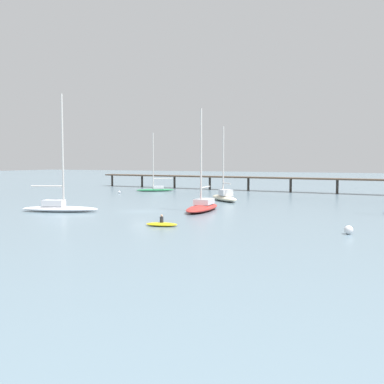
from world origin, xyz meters
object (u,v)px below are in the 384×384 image
object	(u,v)px
pier	(325,174)
sailboat_red	(202,205)
sailboat_white	(59,206)
mooring_buoy_outer	(119,192)
dinghy_yellow	(162,224)
mooring_buoy_near	(349,230)
sailboat_cream	(224,196)
sailboat_green	(156,188)

from	to	relation	value
pier	sailboat_red	xyz separation A→B (m)	(-9.27, -38.54, -3.19)
pier	sailboat_white	world-z (taller)	sailboat_white
sailboat_white	mooring_buoy_outer	bearing A→B (deg)	110.71
dinghy_yellow	mooring_buoy_near	xyz separation A→B (m)	(17.18, 2.65, 0.19)
sailboat_red	sailboat_white	distance (m)	18.11
sailboat_cream	mooring_buoy_outer	distance (m)	25.32
dinghy_yellow	sailboat_cream	bearing A→B (deg)	98.86
sailboat_white	dinghy_yellow	bearing A→B (deg)	-16.93
mooring_buoy_near	mooring_buoy_outer	distance (m)	56.29
sailboat_green	mooring_buoy_near	world-z (taller)	sailboat_green
pier	sailboat_white	size ratio (longest dim) A/B	5.16
sailboat_red	mooring_buoy_near	xyz separation A→B (m)	(18.99, -11.31, -0.30)
mooring_buoy_near	sailboat_red	bearing A→B (deg)	149.21
sailboat_white	dinghy_yellow	size ratio (longest dim) A/B	4.30
mooring_buoy_outer	sailboat_green	bearing A→B (deg)	68.33
mooring_buoy_near	sailboat_cream	bearing A→B (deg)	129.88
mooring_buoy_outer	sailboat_white	bearing A→B (deg)	-69.29
dinghy_yellow	mooring_buoy_near	bearing A→B (deg)	8.78
sailboat_green	dinghy_yellow	xyz separation A→B (m)	(25.59, -43.37, -0.47)
pier	sailboat_white	distance (m)	53.52
sailboat_red	sailboat_green	xyz separation A→B (m)	(-23.78, 29.41, -0.02)
sailboat_white	pier	bearing A→B (deg)	61.81
pier	mooring_buoy_outer	bearing A→B (deg)	-154.24
dinghy_yellow	mooring_buoy_near	world-z (taller)	dinghy_yellow
dinghy_yellow	sailboat_green	bearing A→B (deg)	120.54
pier	dinghy_yellow	distance (m)	53.16
sailboat_red	dinghy_yellow	xyz separation A→B (m)	(1.81, -13.97, -0.49)
mooring_buoy_outer	sailboat_red	bearing A→B (deg)	-37.71
mooring_buoy_near	mooring_buoy_outer	bearing A→B (deg)	145.00
pier	mooring_buoy_outer	xyz separation A→B (m)	(-36.40, -17.57, -3.61)
sailboat_cream	sailboat_red	world-z (taller)	sailboat_red
sailboat_cream	sailboat_green	xyz separation A→B (m)	(-21.14, 14.84, -0.08)
dinghy_yellow	pier	bearing A→B (deg)	81.91
sailboat_cream	sailboat_green	bearing A→B (deg)	144.93
pier	dinghy_yellow	world-z (taller)	pier
sailboat_red	mooring_buoy_near	world-z (taller)	sailboat_red
sailboat_red	sailboat_green	bearing A→B (deg)	128.96
sailboat_green	mooring_buoy_near	xyz separation A→B (m)	(42.76, -40.72, -0.28)
mooring_buoy_near	sailboat_white	bearing A→B (deg)	175.48
sailboat_white	mooring_buoy_outer	distance (m)	31.57
sailboat_red	sailboat_green	distance (m)	37.82
sailboat_green	mooring_buoy_outer	distance (m)	9.08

